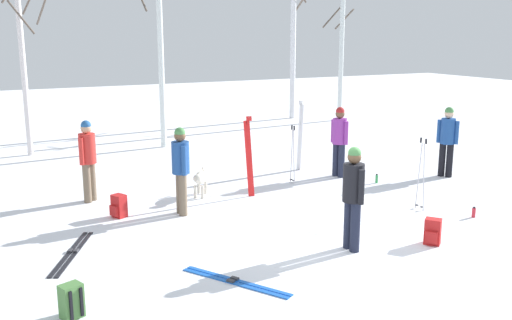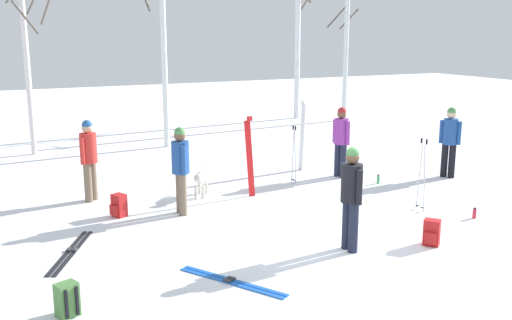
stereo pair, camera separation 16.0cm
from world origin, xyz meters
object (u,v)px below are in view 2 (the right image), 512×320
at_px(ski_pair_planted_1, 302,136).
at_px(ski_poles_1, 294,153).
at_px(dog, 201,179).
at_px(backpack_1, 67,300).
at_px(ski_pair_planted_0, 250,157).
at_px(ski_pair_lying_0, 232,281).
at_px(person_4, 341,137).
at_px(ski_pair_lying_1, 71,252).
at_px(birch_tree_0, 26,46).
at_px(person_0, 89,155).
at_px(person_2, 450,138).
at_px(backpack_2, 432,233).
at_px(water_bottle_0, 378,179).
at_px(water_bottle_1, 474,213).
at_px(birch_tree_1, 163,35).
at_px(backpack_0, 119,206).
at_px(person_3, 181,165).
at_px(birch_tree_3, 346,38).
at_px(birch_tree_2, 298,24).
at_px(ski_poles_0, 422,172).
at_px(person_1, 351,192).

relative_size(ski_pair_planted_1, ski_poles_1, 1.31).
xyz_separation_m(dog, backpack_1, (-3.41, -4.33, -0.17)).
relative_size(ski_pair_planted_0, ski_pair_lying_0, 1.07).
relative_size(person_4, ski_pair_lying_1, 0.95).
bearing_deg(birch_tree_0, person_0, -83.95).
xyz_separation_m(person_2, dog, (-6.01, 1.06, -0.59)).
relative_size(person_4, backpack_2, 3.90).
bearing_deg(water_bottle_0, water_bottle_1, -89.20).
xyz_separation_m(ski_poles_1, birch_tree_1, (-1.37, 5.55, 2.64)).
bearing_deg(dog, person_0, 162.15).
relative_size(ski_pair_planted_1, water_bottle_1, 8.66).
bearing_deg(backpack_0, water_bottle_0, -1.79).
bearing_deg(ski_pair_planted_0, person_2, -6.72).
height_order(person_3, birch_tree_3, birch_tree_3).
relative_size(backpack_0, birch_tree_1, 0.07).
bearing_deg(backpack_2, ski_pair_planted_1, 82.34).
height_order(ski_poles_1, backpack_1, ski_poles_1).
relative_size(birch_tree_1, birch_tree_2, 0.88).
bearing_deg(backpack_1, water_bottle_1, 4.72).
distance_m(ski_pair_planted_0, ski_poles_1, 1.52).
relative_size(ski_poles_0, birch_tree_1, 0.23).
bearing_deg(person_3, water_bottle_1, -28.82).
xyz_separation_m(ski_poles_0, birch_tree_0, (-6.35, 9.07, 2.30)).
bearing_deg(birch_tree_0, ski_pair_planted_1, -40.65).
height_order(dog, backpack_1, dog).
bearing_deg(person_4, birch_tree_3, 55.11).
height_order(ski_pair_lying_0, water_bottle_0, water_bottle_0).
xyz_separation_m(ski_pair_planted_1, ski_poles_1, (-0.81, -1.02, -0.16)).
distance_m(ski_pair_lying_1, birch_tree_0, 8.91).
relative_size(person_3, birch_tree_2, 0.24).
height_order(person_0, ski_pair_lying_1, person_0).
relative_size(ski_pair_planted_1, ski_poles_0, 1.24).
xyz_separation_m(ski_poles_1, backpack_1, (-5.76, -4.42, -0.52)).
xyz_separation_m(person_1, dog, (-1.06, 4.02, -0.59)).
height_order(birch_tree_0, birch_tree_3, birch_tree_3).
bearing_deg(ski_pair_planted_0, backpack_0, -176.81).
relative_size(person_1, dog, 2.18).
xyz_separation_m(ski_pair_planted_1, ski_pair_lying_0, (-4.33, -5.43, -0.88)).
xyz_separation_m(person_2, ski_pair_lying_0, (-7.17, -3.26, -0.97)).
xyz_separation_m(person_0, person_1, (3.25, -4.72, 0.00)).
relative_size(person_2, birch_tree_3, 0.28).
xyz_separation_m(water_bottle_1, birch_tree_2, (3.44, 12.79, 3.67)).
distance_m(person_1, backpack_0, 4.58).
relative_size(person_0, backpack_0, 3.90).
bearing_deg(birch_tree_3, ski_pair_planted_1, -131.24).
relative_size(dog, ski_pair_planted_0, 0.45).
xyz_separation_m(person_0, ski_pair_lying_1, (-0.85, -2.84, -0.97)).
bearing_deg(birch_tree_0, water_bottle_0, -45.56).
bearing_deg(birch_tree_0, ski_pair_lying_0, -81.28).
distance_m(person_4, backpack_1, 8.39).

